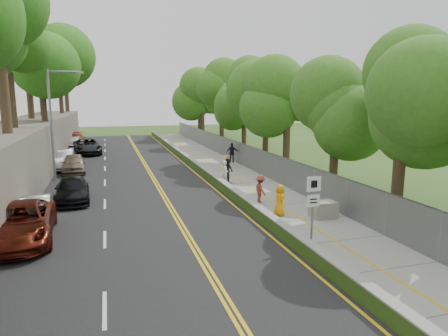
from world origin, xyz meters
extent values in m
plane|color=#33511E|center=(0.00, 0.00, 0.00)|extent=(140.00, 140.00, 0.00)
cube|color=black|center=(-5.40, 15.00, 0.02)|extent=(11.20, 66.00, 0.04)
cube|color=gray|center=(2.55, 15.00, 0.03)|extent=(4.20, 66.00, 0.05)
cube|color=#72CD2A|center=(0.25, 15.00, 0.30)|extent=(0.42, 66.00, 0.60)
cube|color=#595147|center=(-13.50, 15.00, 2.00)|extent=(5.00, 66.00, 4.00)
cube|color=slate|center=(4.65, 15.00, 1.00)|extent=(0.04, 66.00, 2.00)
cylinder|color=gray|center=(-10.70, 14.00, 4.00)|extent=(0.18, 0.18, 8.00)
cylinder|color=gray|center=(-9.60, 14.00, 7.85)|extent=(2.30, 0.13, 0.13)
cube|color=gray|center=(-8.52, 14.00, 7.80)|extent=(0.50, 0.22, 0.14)
cylinder|color=gray|center=(1.05, -3.00, 1.60)|extent=(0.09, 0.09, 3.10)
cube|color=white|center=(1.05, -3.03, 2.60)|extent=(0.62, 0.04, 0.62)
cube|color=white|center=(1.05, -3.03, 1.90)|extent=(0.56, 0.04, 0.50)
cylinder|color=#FFA525|center=(3.00, 16.00, 0.53)|extent=(0.59, 0.59, 0.96)
cube|color=gray|center=(3.44, 0.18, 0.46)|extent=(1.23, 0.93, 0.82)
imported|color=beige|center=(-10.36, 2.88, 0.72)|extent=(1.73, 4.21, 1.36)
imported|color=#5A190E|center=(-10.60, 0.75, 0.84)|extent=(3.00, 5.91, 1.60)
imported|color=black|center=(-9.00, 7.22, 0.71)|extent=(2.13, 4.72, 1.34)
imported|color=gray|center=(-9.58, 16.70, 0.79)|extent=(1.96, 4.48, 1.50)
imported|color=#BABCC3|center=(-10.60, 18.57, 0.86)|extent=(1.81, 4.99, 1.64)
imported|color=black|center=(-9.00, 27.78, 0.86)|extent=(3.31, 6.15, 1.64)
imported|color=brown|center=(-10.60, 35.37, 0.86)|extent=(2.87, 5.87, 1.64)
imported|color=silver|center=(-10.60, 31.30, 0.86)|extent=(2.09, 4.86, 1.64)
imported|color=orange|center=(1.45, 1.11, 0.86)|extent=(0.57, 0.83, 1.62)
imported|color=silver|center=(0.75, 8.58, 0.93)|extent=(0.58, 0.73, 1.75)
imported|color=black|center=(1.18, 9.40, 0.94)|extent=(0.94, 1.05, 1.77)
imported|color=brown|center=(1.45, 3.78, 0.84)|extent=(0.66, 1.06, 1.58)
imported|color=black|center=(4.20, 17.95, 0.96)|extent=(1.13, 0.61, 1.82)
camera|label=1|loc=(-6.88, -17.12, 6.06)|focal=32.00mm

